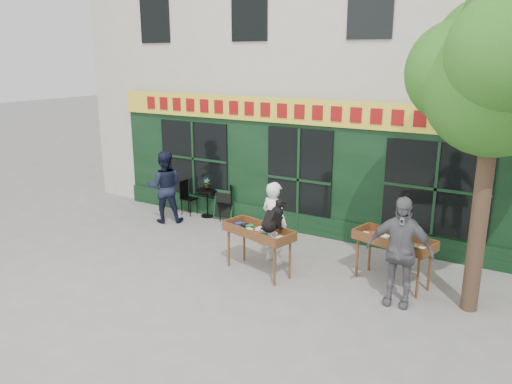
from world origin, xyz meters
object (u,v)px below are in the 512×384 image
man_right (399,251)px  man_left (165,187)px  bistro_table (207,197)px  book_cart_center (258,234)px  woman (274,222)px  book_cart_right (394,243)px  dog (273,215)px

man_right → man_left: man_right is taller
bistro_table → man_left: size_ratio=0.40×
man_right → man_left: (-6.53, 1.41, -0.04)m
bistro_table → man_left: (-0.70, -0.90, 0.40)m
book_cart_center → man_left: man_left is taller
woman → bistro_table: (-3.06, 1.79, -0.33)m
book_cart_right → man_right: size_ratio=0.81×
book_cart_center → woman: size_ratio=0.92×
man_left → man_right: bearing=133.1°
dog → woman: 0.88m
man_left → book_cart_right: bearing=139.3°
woman → man_left: 3.86m
book_cart_right → dog: bearing=-141.5°
bistro_table → man_left: man_left is taller
woman → man_left: man_left is taller
dog → woman: bearing=130.9°
book_cart_right → man_left: size_ratio=0.85×
man_right → woman: bearing=164.2°
book_cart_center → bistro_table: book_cart_center is taller
book_cart_center → dog: size_ratio=2.68×
dog → man_right: (2.42, 0.18, -0.30)m
book_cart_right → bistro_table: size_ratio=2.12×
dog → man_left: (-4.11, 1.59, -0.34)m
book_cart_center → woman: woman is taller
book_cart_center → man_right: 2.77m
man_right → bistro_table: (-5.83, 2.31, -0.44)m
book_cart_right → man_right: 0.82m
book_cart_center → book_cart_right: bearing=33.8°
book_cart_right → man_left: 6.26m
woman → book_cart_right: bearing=-160.5°
man_right → bistro_table: 6.28m
man_right → man_left: bearing=162.7°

